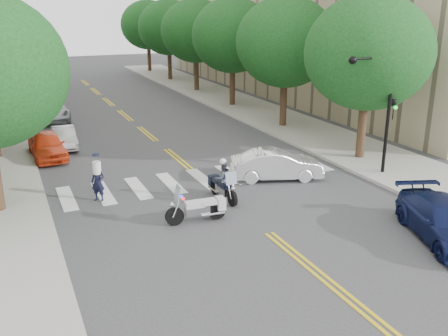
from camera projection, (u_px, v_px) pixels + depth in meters
ground at (269, 233)px, 17.96m from camera, size 140.00×140.00×0.00m
sidewalk_right at (240, 105)px, 40.71m from camera, size 5.00×60.00×0.15m
tree_r_0 at (368, 53)px, 24.85m from camera, size 6.40×6.40×8.45m
tree_r_1 at (286, 42)px, 31.79m from camera, size 6.40×6.40×8.45m
tree_r_2 at (233, 36)px, 38.73m from camera, size 6.40×6.40×8.45m
tree_r_3 at (196, 31)px, 45.67m from camera, size 6.40×6.40×8.45m
tree_r_4 at (169, 28)px, 52.61m from camera, size 6.40×6.40×8.45m
tree_r_5 at (148, 25)px, 59.55m from camera, size 6.40×6.40×8.45m
traffic_signal_pole at (382, 99)px, 22.83m from camera, size 2.82×0.42×6.00m
motorcycle_police at (222, 181)px, 20.89m from camera, size 0.78×2.23×1.81m
motorcycle_parked at (201, 208)px, 18.81m from camera, size 2.37×0.60×1.53m
officer_standing at (98, 182)px, 20.70m from camera, size 0.71×0.69×1.65m
convertible at (276, 165)px, 23.36m from camera, size 4.50×2.77×1.40m
sedan_blue at (445, 221)px, 17.26m from camera, size 3.48×5.24×1.41m
parked_car_a at (47, 145)px, 26.57m from camera, size 1.89×4.24×1.42m
parked_car_b at (64, 137)px, 28.65m from camera, size 1.34×3.57×1.16m
parked_car_c at (50, 110)px, 35.33m from camera, size 2.38×5.15×1.43m
parked_car_d at (47, 107)px, 36.99m from camera, size 2.24×4.62×1.30m
parked_car_e at (35, 90)px, 44.63m from camera, size 1.76×3.67×1.21m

